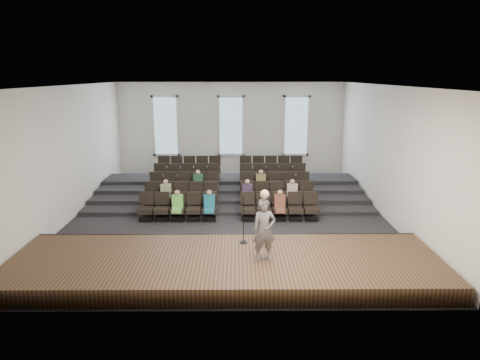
# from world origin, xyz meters

# --- Properties ---
(ground) EXTENTS (14.00, 14.00, 0.00)m
(ground) POSITION_xyz_m (0.00, 0.00, 0.00)
(ground) COLOR black
(ground) RESTS_ON ground
(ceiling) EXTENTS (12.00, 14.00, 0.02)m
(ceiling) POSITION_xyz_m (0.00, 0.00, 5.01)
(ceiling) COLOR white
(ceiling) RESTS_ON ground
(wall_back) EXTENTS (12.00, 0.04, 5.00)m
(wall_back) POSITION_xyz_m (0.00, 7.02, 2.50)
(wall_back) COLOR silver
(wall_back) RESTS_ON ground
(wall_front) EXTENTS (12.00, 0.04, 5.00)m
(wall_front) POSITION_xyz_m (0.00, -7.02, 2.50)
(wall_front) COLOR silver
(wall_front) RESTS_ON ground
(wall_left) EXTENTS (0.04, 14.00, 5.00)m
(wall_left) POSITION_xyz_m (-6.02, 0.00, 2.50)
(wall_left) COLOR silver
(wall_left) RESTS_ON ground
(wall_right) EXTENTS (0.04, 14.00, 5.00)m
(wall_right) POSITION_xyz_m (6.02, 0.00, 2.50)
(wall_right) COLOR silver
(wall_right) RESTS_ON ground
(stage) EXTENTS (11.80, 3.60, 0.50)m
(stage) POSITION_xyz_m (0.00, -5.10, 0.25)
(stage) COLOR #4F3A22
(stage) RESTS_ON ground
(stage_lip) EXTENTS (11.80, 0.06, 0.52)m
(stage_lip) POSITION_xyz_m (0.00, -3.33, 0.25)
(stage_lip) COLOR black
(stage_lip) RESTS_ON ground
(risers) EXTENTS (11.80, 4.80, 0.60)m
(risers) POSITION_xyz_m (0.00, 3.17, 0.20)
(risers) COLOR black
(risers) RESTS_ON ground
(seating_rows) EXTENTS (6.80, 4.70, 1.67)m
(seating_rows) POSITION_xyz_m (-0.00, 1.54, 0.68)
(seating_rows) COLOR black
(seating_rows) RESTS_ON ground
(windows) EXTENTS (8.44, 0.10, 3.24)m
(windows) POSITION_xyz_m (0.00, 6.95, 2.70)
(windows) COLOR white
(windows) RESTS_ON wall_back
(audience) EXTENTS (5.45, 2.64, 1.10)m
(audience) POSITION_xyz_m (0.00, 0.32, 0.81)
(audience) COLOR #6FD153
(audience) RESTS_ON seating_rows
(speaker) EXTENTS (0.68, 0.50, 1.69)m
(speaker) POSITION_xyz_m (1.04, -5.22, 1.35)
(speaker) COLOR #5A5756
(speaker) RESTS_ON stage
(mic_stand) EXTENTS (0.24, 0.24, 1.46)m
(mic_stand) POSITION_xyz_m (0.50, -4.03, 0.94)
(mic_stand) COLOR black
(mic_stand) RESTS_ON stage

